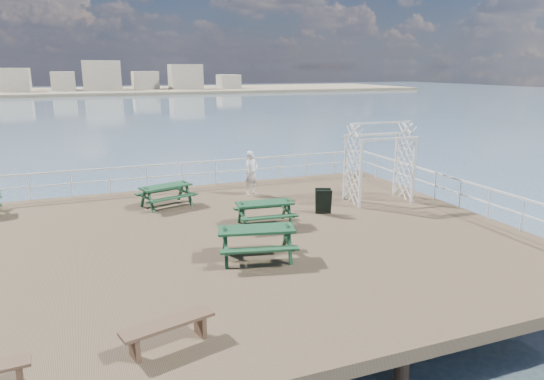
{
  "coord_description": "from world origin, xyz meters",
  "views": [
    {
      "loc": [
        -3.73,
        -13.44,
        5.04
      ],
      "look_at": [
        1.86,
        1.0,
        1.1
      ],
      "focal_mm": 32.0,
      "sensor_mm": 36.0,
      "label": 1
    }
  ],
  "objects_px": {
    "picnic_table_d": "(257,236)",
    "trellis_arbor": "(379,166)",
    "picnic_table_c": "(265,209)",
    "flat_bench_far": "(168,328)",
    "picnic_table_b": "(166,191)",
    "person": "(251,173)"
  },
  "relations": [
    {
      "from": "picnic_table_d",
      "to": "person",
      "type": "relative_size",
      "value": 1.3
    },
    {
      "from": "picnic_table_b",
      "to": "trellis_arbor",
      "type": "height_order",
      "value": "trellis_arbor"
    },
    {
      "from": "picnic_table_c",
      "to": "person",
      "type": "xyz_separation_m",
      "value": [
        0.87,
        3.88,
        0.33
      ]
    },
    {
      "from": "picnic_table_c",
      "to": "person",
      "type": "distance_m",
      "value": 3.99
    },
    {
      "from": "flat_bench_far",
      "to": "person",
      "type": "relative_size",
      "value": 1.0
    },
    {
      "from": "flat_bench_far",
      "to": "trellis_arbor",
      "type": "xyz_separation_m",
      "value": [
        9.26,
        7.27,
        0.98
      ]
    },
    {
      "from": "picnic_table_c",
      "to": "person",
      "type": "bearing_deg",
      "value": 82.9
    },
    {
      "from": "picnic_table_c",
      "to": "flat_bench_far",
      "type": "bearing_deg",
      "value": -118.93
    },
    {
      "from": "picnic_table_c",
      "to": "picnic_table_d",
      "type": "xyz_separation_m",
      "value": [
        -1.19,
        -2.58,
        0.06
      ]
    },
    {
      "from": "picnic_table_c",
      "to": "trellis_arbor",
      "type": "xyz_separation_m",
      "value": [
        5.13,
        1.24,
        0.79
      ]
    },
    {
      "from": "picnic_table_b",
      "to": "picnic_table_c",
      "type": "relative_size",
      "value": 1.13
    },
    {
      "from": "picnic_table_c",
      "to": "flat_bench_far",
      "type": "xyz_separation_m",
      "value": [
        -4.13,
        -6.03,
        -0.19
      ]
    },
    {
      "from": "picnic_table_c",
      "to": "trellis_arbor",
      "type": "bearing_deg",
      "value": 19.14
    },
    {
      "from": "picnic_table_b",
      "to": "picnic_table_c",
      "type": "distance_m",
      "value": 4.33
    },
    {
      "from": "picnic_table_b",
      "to": "flat_bench_far",
      "type": "bearing_deg",
      "value": -116.86
    },
    {
      "from": "picnic_table_d",
      "to": "trellis_arbor",
      "type": "bearing_deg",
      "value": 43.75
    },
    {
      "from": "picnic_table_d",
      "to": "flat_bench_far",
      "type": "bearing_deg",
      "value": -117.95
    },
    {
      "from": "person",
      "to": "picnic_table_d",
      "type": "bearing_deg",
      "value": -129.55
    },
    {
      "from": "trellis_arbor",
      "to": "person",
      "type": "xyz_separation_m",
      "value": [
        -4.26,
        2.64,
        -0.46
      ]
    },
    {
      "from": "picnic_table_b",
      "to": "person",
      "type": "height_order",
      "value": "person"
    },
    {
      "from": "trellis_arbor",
      "to": "person",
      "type": "bearing_deg",
      "value": 150.81
    },
    {
      "from": "flat_bench_far",
      "to": "person",
      "type": "distance_m",
      "value": 11.11
    }
  ]
}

